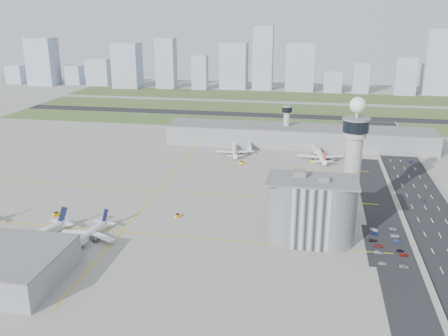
% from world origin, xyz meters
% --- Properties ---
extents(ground, '(1000.00, 1000.00, 0.00)m').
position_xyz_m(ground, '(0.00, 0.00, 0.00)').
color(ground, '#9D9A92').
extents(grass_strip_0, '(480.00, 50.00, 0.08)m').
position_xyz_m(grass_strip_0, '(-20.00, 225.00, 0.04)').
color(grass_strip_0, '#435F2D').
rests_on(grass_strip_0, ground).
extents(grass_strip_1, '(480.00, 60.00, 0.08)m').
position_xyz_m(grass_strip_1, '(-20.00, 300.00, 0.04)').
color(grass_strip_1, '#4B622E').
rests_on(grass_strip_1, ground).
extents(grass_strip_2, '(480.00, 70.00, 0.08)m').
position_xyz_m(grass_strip_2, '(-20.00, 380.00, 0.04)').
color(grass_strip_2, '#455A2A').
rests_on(grass_strip_2, ground).
extents(runway, '(480.00, 22.00, 0.10)m').
position_xyz_m(runway, '(-20.00, 262.00, 0.06)').
color(runway, black).
rests_on(runway, ground).
extents(highway, '(28.00, 500.00, 0.10)m').
position_xyz_m(highway, '(115.00, 0.00, 0.05)').
color(highway, black).
rests_on(highway, ground).
extents(barrier_left, '(0.60, 500.00, 1.20)m').
position_xyz_m(barrier_left, '(101.00, 0.00, 0.60)').
color(barrier_left, '#9E9E99').
rests_on(barrier_left, ground).
extents(landside_road, '(18.00, 260.00, 0.08)m').
position_xyz_m(landside_road, '(90.00, -10.00, 0.04)').
color(landside_road, black).
rests_on(landside_road, ground).
extents(parking_lot, '(20.00, 44.00, 0.10)m').
position_xyz_m(parking_lot, '(88.00, -22.00, 0.05)').
color(parking_lot, black).
rests_on(parking_lot, ground).
extents(taxiway_line_h_0, '(260.00, 0.60, 0.01)m').
position_xyz_m(taxiway_line_h_0, '(-40.00, -30.00, 0.01)').
color(taxiway_line_h_0, yellow).
rests_on(taxiway_line_h_0, ground).
extents(taxiway_line_h_1, '(260.00, 0.60, 0.01)m').
position_xyz_m(taxiway_line_h_1, '(-40.00, 30.00, 0.01)').
color(taxiway_line_h_1, yellow).
rests_on(taxiway_line_h_1, ground).
extents(taxiway_line_h_2, '(260.00, 0.60, 0.01)m').
position_xyz_m(taxiway_line_h_2, '(-40.00, 90.00, 0.01)').
color(taxiway_line_h_2, yellow).
rests_on(taxiway_line_h_2, ground).
extents(taxiway_line_v, '(0.60, 260.00, 0.01)m').
position_xyz_m(taxiway_line_v, '(-40.00, 30.00, 0.01)').
color(taxiway_line_v, yellow).
rests_on(taxiway_line_v, ground).
extents(control_tower, '(14.00, 14.00, 64.50)m').
position_xyz_m(control_tower, '(72.00, 8.00, 35.04)').
color(control_tower, '#ADAAA5').
rests_on(control_tower, ground).
extents(secondary_tower, '(8.60, 8.60, 31.90)m').
position_xyz_m(secondary_tower, '(30.00, 150.00, 18.80)').
color(secondary_tower, '#ADAAA5').
rests_on(secondary_tower, ground).
extents(admin_building, '(42.00, 24.00, 33.50)m').
position_xyz_m(admin_building, '(51.99, -22.00, 15.30)').
color(admin_building, '#B2B2B7').
rests_on(admin_building, ground).
extents(terminal_pier, '(210.00, 32.00, 15.80)m').
position_xyz_m(terminal_pier, '(40.00, 148.00, 7.90)').
color(terminal_pier, gray).
rests_on(terminal_pier, ground).
extents(airplane_near_b, '(45.06, 49.02, 11.34)m').
position_xyz_m(airplane_near_b, '(-75.53, -48.16, 5.67)').
color(airplane_near_b, white).
rests_on(airplane_near_b, ground).
extents(airplane_near_c, '(35.63, 39.83, 9.80)m').
position_xyz_m(airplane_near_c, '(-52.58, -41.53, 4.90)').
color(airplane_near_c, white).
rests_on(airplane_near_c, ground).
extents(airplane_far_a, '(35.04, 39.24, 9.69)m').
position_xyz_m(airplane_far_a, '(-6.47, 116.24, 4.85)').
color(airplane_far_a, white).
rests_on(airplane_far_a, ground).
extents(airplane_far_b, '(39.67, 44.92, 11.40)m').
position_xyz_m(airplane_far_b, '(57.49, 114.35, 5.70)').
color(airplane_far_b, white).
rests_on(airplane_far_b, ground).
extents(jet_bridge_near_1, '(5.39, 14.31, 5.70)m').
position_xyz_m(jet_bridge_near_1, '(-83.00, -61.00, 2.85)').
color(jet_bridge_near_1, silver).
rests_on(jet_bridge_near_1, ground).
extents(jet_bridge_near_2, '(5.39, 14.31, 5.70)m').
position_xyz_m(jet_bridge_near_2, '(-53.00, -61.00, 2.85)').
color(jet_bridge_near_2, silver).
rests_on(jet_bridge_near_2, ground).
extents(jet_bridge_far_0, '(5.39, 14.31, 5.70)m').
position_xyz_m(jet_bridge_far_0, '(2.00, 132.00, 2.85)').
color(jet_bridge_far_0, silver).
rests_on(jet_bridge_far_0, ground).
extents(jet_bridge_far_1, '(5.39, 14.31, 5.70)m').
position_xyz_m(jet_bridge_far_1, '(52.00, 132.00, 2.85)').
color(jet_bridge_far_1, silver).
rests_on(jet_bridge_far_1, ground).
extents(tug_0, '(3.24, 3.40, 1.63)m').
position_xyz_m(tug_0, '(-90.66, -47.94, 0.81)').
color(tug_0, orange).
rests_on(tug_0, ground).
extents(tug_1, '(4.06, 4.41, 2.12)m').
position_xyz_m(tug_1, '(-81.91, -17.07, 1.06)').
color(tug_1, '#DFA001').
rests_on(tug_1, ground).
extents(tug_2, '(4.38, 3.92, 2.11)m').
position_xyz_m(tug_2, '(-54.36, -16.39, 1.05)').
color(tug_2, gold).
rests_on(tug_2, ground).
extents(tug_3, '(3.80, 4.07, 1.95)m').
position_xyz_m(tug_3, '(-17.46, -7.20, 0.97)').
color(tug_3, orange).
rests_on(tug_3, ground).
extents(tug_4, '(3.83, 3.82, 1.86)m').
position_xyz_m(tug_4, '(2.21, 93.02, 0.93)').
color(tug_4, yellow).
rests_on(tug_4, ground).
extents(tug_5, '(2.86, 3.70, 1.94)m').
position_xyz_m(tug_5, '(52.51, 105.90, 0.97)').
color(tug_5, yellow).
rests_on(tug_5, ground).
extents(car_lot_0, '(3.62, 1.69, 1.20)m').
position_xyz_m(car_lot_0, '(83.90, -41.05, 0.60)').
color(car_lot_0, '#BBBAC6').
rests_on(car_lot_0, ground).
extents(car_lot_1, '(3.91, 1.52, 1.27)m').
position_xyz_m(car_lot_1, '(83.24, -30.86, 0.63)').
color(car_lot_1, slate).
rests_on(car_lot_1, ground).
extents(car_lot_2, '(4.36, 2.55, 1.14)m').
position_xyz_m(car_lot_2, '(83.98, -24.04, 0.57)').
color(car_lot_2, maroon).
rests_on(car_lot_2, ground).
extents(car_lot_3, '(4.25, 2.03, 1.19)m').
position_xyz_m(car_lot_3, '(82.08, -18.70, 0.60)').
color(car_lot_3, black).
rests_on(car_lot_3, ground).
extents(car_lot_4, '(3.62, 1.66, 1.20)m').
position_xyz_m(car_lot_4, '(83.31, -10.87, 0.60)').
color(car_lot_4, navy).
rests_on(car_lot_4, ground).
extents(car_lot_5, '(4.05, 1.75, 1.29)m').
position_xyz_m(car_lot_5, '(83.56, -6.26, 0.65)').
color(car_lot_5, '#B0ACC2').
rests_on(car_lot_5, ground).
extents(car_lot_6, '(4.19, 1.95, 1.16)m').
position_xyz_m(car_lot_6, '(92.79, -42.19, 0.58)').
color(car_lot_6, '#A0A2AA').
rests_on(car_lot_6, ground).
extents(car_lot_7, '(4.13, 2.21, 1.14)m').
position_xyz_m(car_lot_7, '(94.09, -31.24, 0.57)').
color(car_lot_7, maroon).
rests_on(car_lot_7, ground).
extents(car_lot_8, '(3.23, 1.31, 1.10)m').
position_xyz_m(car_lot_8, '(93.23, -27.12, 0.55)').
color(car_lot_8, black).
rests_on(car_lot_8, ground).
extents(car_lot_9, '(4.02, 1.95, 1.27)m').
position_xyz_m(car_lot_9, '(93.35, -17.46, 0.63)').
color(car_lot_9, navy).
rests_on(car_lot_9, ground).
extents(car_lot_10, '(4.55, 2.47, 1.21)m').
position_xyz_m(car_lot_10, '(93.13, -11.59, 0.61)').
color(car_lot_10, silver).
rests_on(car_lot_10, ground).
extents(car_lot_11, '(4.33, 2.05, 1.22)m').
position_xyz_m(car_lot_11, '(93.27, -3.65, 0.61)').
color(car_lot_11, '#8E91A3').
rests_on(car_lot_11, ground).
extents(car_hw_1, '(1.70, 3.56, 1.13)m').
position_xyz_m(car_hw_1, '(115.81, 39.88, 0.56)').
color(car_hw_1, black).
rests_on(car_hw_1, ground).
extents(car_hw_2, '(2.38, 4.45, 1.19)m').
position_xyz_m(car_hw_2, '(121.54, 117.86, 0.59)').
color(car_hw_2, navy).
rests_on(car_hw_2, ground).
extents(car_hw_4, '(1.55, 3.36, 1.11)m').
position_xyz_m(car_hw_4, '(107.92, 181.62, 0.56)').
color(car_hw_4, gray).
rests_on(car_hw_4, ground).
extents(skyline_bldg_0, '(24.05, 19.24, 26.50)m').
position_xyz_m(skyline_bldg_0, '(-377.77, 421.70, 13.25)').
color(skyline_bldg_0, '#9EADC1').
rests_on(skyline_bldg_0, ground).
extents(skyline_bldg_1, '(37.63, 30.10, 65.60)m').
position_xyz_m(skyline_bldg_1, '(-331.22, 417.61, 32.80)').
color(skyline_bldg_1, '#9EADC1').
rests_on(skyline_bldg_1, ground).
extents(skyline_bldg_2, '(22.81, 18.25, 26.79)m').
position_xyz_m(skyline_bldg_2, '(-291.25, 430.16, 13.39)').
color(skyline_bldg_2, '#9EADC1').
rests_on(skyline_bldg_2, ground).
extents(skyline_bldg_3, '(32.30, 25.84, 36.93)m').
position_xyz_m(skyline_bldg_3, '(-252.58, 431.35, 18.47)').
color(skyline_bldg_3, '#9EADC1').
rests_on(skyline_bldg_3, ground).
extents(skyline_bldg_4, '(35.81, 28.65, 60.36)m').
position_xyz_m(skyline_bldg_4, '(-204.47, 415.19, 30.18)').
color(skyline_bldg_4, '#9EADC1').
rests_on(skyline_bldg_4, ground).
extents(skyline_bldg_5, '(25.49, 20.39, 66.89)m').
position_xyz_m(skyline_bldg_5, '(-150.11, 419.66, 33.44)').
color(skyline_bldg_5, '#9EADC1').
rests_on(skyline_bldg_5, ground).
extents(skyline_bldg_6, '(20.04, 16.03, 45.20)m').
position_xyz_m(skyline_bldg_6, '(-102.68, 417.90, 22.60)').
color(skyline_bldg_6, '#9EADC1').
rests_on(skyline_bldg_6, ground).
extents(skyline_bldg_7, '(35.76, 28.61, 61.22)m').
position_xyz_m(skyline_bldg_7, '(-59.44, 436.89, 30.61)').
color(skyline_bldg_7, '#9EADC1').
rests_on(skyline_bldg_7, ground).
extents(skyline_bldg_8, '(26.33, 21.06, 83.39)m').
position_xyz_m(skyline_bldg_8, '(-19.42, 431.56, 41.69)').
color(skyline_bldg_8, '#9EADC1').
rests_on(skyline_bldg_8, ground).
extents(skyline_bldg_9, '(36.96, 29.57, 62.11)m').
position_xyz_m(skyline_bldg_9, '(30.27, 432.32, 31.06)').
color(skyline_bldg_9, '#9EADC1').
rests_on(skyline_bldg_9, ground).
extents(skyline_bldg_10, '(23.01, 18.41, 27.75)m').
position_xyz_m(skyline_bldg_10, '(73.27, 423.68, 13.87)').
color(skyline_bldg_10, '#9EADC1').
rests_on(skyline_bldg_10, ground).
extents(skyline_bldg_11, '(20.22, 16.18, 38.97)m').
position_xyz_m(skyline_bldg_11, '(108.28, 423.34, 19.48)').
color(skyline_bldg_11, '#9EADC1').
rests_on(skyline_bldg_11, ground).
extents(skyline_bldg_12, '(26.14, 20.92, 46.89)m').
position_xyz_m(skyline_bldg_12, '(162.17, 421.29, 23.44)').
color(skyline_bldg_12, '#9EADC1').
rests_on(skyline_bldg_12, ground).
extents(skyline_bldg_13, '(32.26, 25.81, 81.20)m').
position_xyz_m(skyline_bldg_13, '(201.27, 433.27, 40.60)').
color(skyline_bldg_13, '#9EADC1').
rests_on(skyline_bldg_13, ground).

